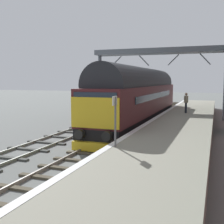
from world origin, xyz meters
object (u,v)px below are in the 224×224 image
(diesel_locomotive, at_px, (140,95))
(signal_post_mid, at_px, (107,84))
(waiting_passenger, at_px, (186,101))
(platform_number_sign, at_px, (115,114))

(diesel_locomotive, height_order, signal_post_mid, signal_post_mid)
(waiting_passenger, bearing_deg, platform_number_sign, 154.79)
(diesel_locomotive, distance_m, signal_post_mid, 8.81)
(signal_post_mid, bearing_deg, waiting_passenger, -29.93)
(diesel_locomotive, height_order, platform_number_sign, diesel_locomotive)
(signal_post_mid, relative_size, platform_number_sign, 2.56)
(signal_post_mid, bearing_deg, diesel_locomotive, -51.20)
(diesel_locomotive, bearing_deg, signal_post_mid, 128.80)
(signal_post_mid, distance_m, waiting_passenger, 10.41)
(platform_number_sign, bearing_deg, signal_post_mid, 112.31)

